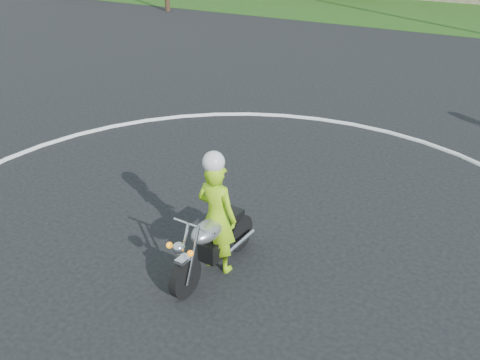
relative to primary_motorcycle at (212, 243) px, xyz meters
The scene contains 5 objects.
ground 1.93m from the primary_motorcycle, 97.79° to the right, with size 120.00×120.00×0.00m, color black.
grass_strip 25.16m from the primary_motorcycle, 90.57° to the left, with size 120.00×10.00×0.02m, color #1E4714.
course_markings 3.20m from the primary_motorcycle, 52.58° to the left, with size 19.05×19.05×0.12m.
primary_motorcycle is the anchor object (origin of this frame).
rider_primary_grp 0.46m from the primary_motorcycle, 90.73° to the left, with size 0.68×0.46×1.99m.
Camera 1 is at (3.99, -3.79, 4.98)m, focal length 40.00 mm.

